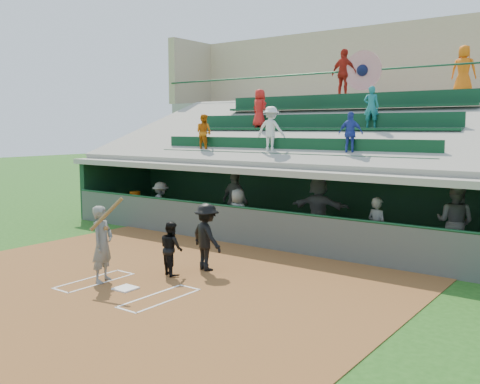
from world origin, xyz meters
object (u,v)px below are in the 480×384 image
Objects in this scene: water_cooler at (135,197)px; home_plate at (126,288)px; white_table at (135,210)px; catcher at (171,248)px; batter_at_plate at (103,244)px.

home_plate is at bearing -43.91° from water_cooler.
white_table reaches higher than home_plate.
home_plate is 8.80m from water_cooler.
white_table is 0.52m from water_cooler.
water_cooler is (0.05, -0.05, 0.52)m from white_table.
white_table is at bearing -14.74° from catcher.
water_cooler reaches higher than home_plate.
catcher is 1.71× the size of white_table.
catcher is at bearing -14.24° from white_table.
catcher is 3.18× the size of water_cooler.
home_plate is at bearing -5.95° from batter_at_plate.
water_cooler is (-5.49, 5.99, -0.01)m from batter_at_plate.
batter_at_plate is 1.55× the size of catcher.
catcher is at bearing 58.32° from batter_at_plate.
catcher is at bearing 89.90° from home_plate.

